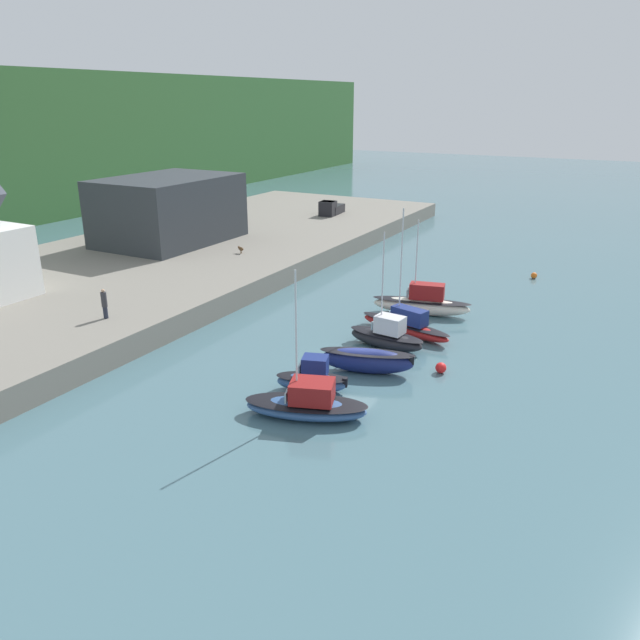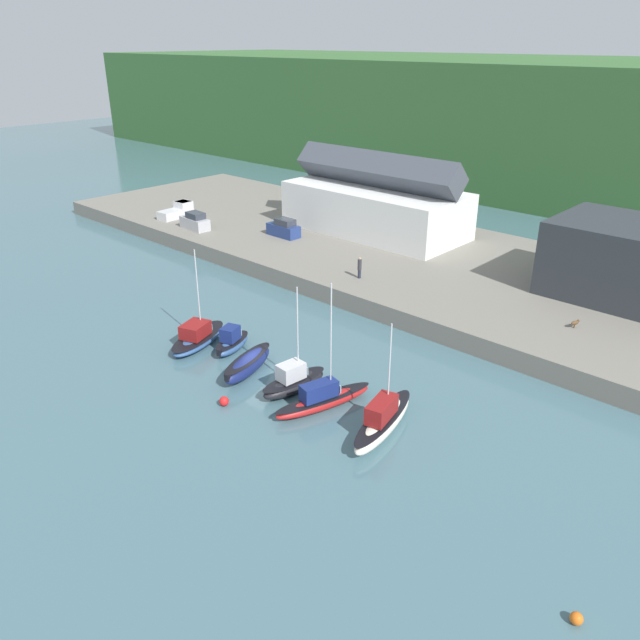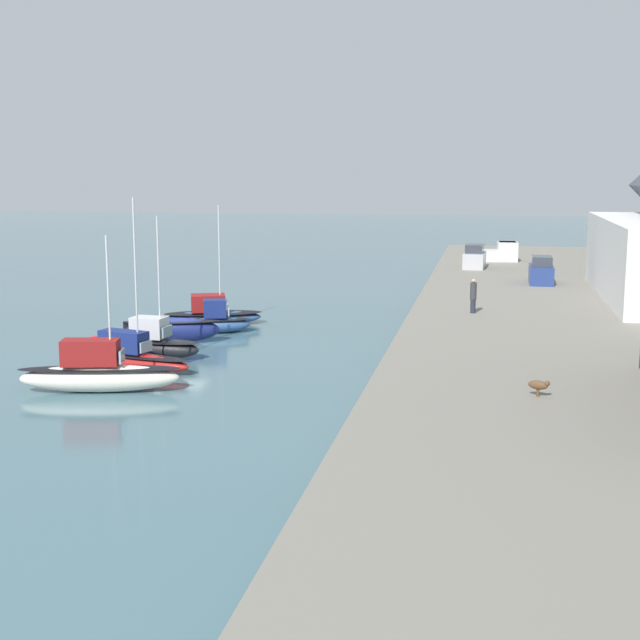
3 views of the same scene
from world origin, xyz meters
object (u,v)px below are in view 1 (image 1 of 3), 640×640
(moored_boat_1, at_px, (313,379))
(dog_on_quay, at_px, (241,249))
(moored_boat_3, at_px, (387,336))
(moored_boat_4, at_px, (406,325))
(person_on_quay, at_px, (104,303))
(mooring_buoy_1, at_px, (534,275))
(mooring_buoy_0, at_px, (441,368))
(moored_boat_0, at_px, (307,404))
(moored_boat_2, at_px, (367,360))
(moored_boat_5, at_px, (422,303))
(pickup_truck_1, at_px, (331,208))

(moored_boat_1, height_order, dog_on_quay, dog_on_quay)
(moored_boat_1, bearing_deg, moored_boat_3, -26.80)
(moored_boat_4, distance_m, person_on_quay, 21.38)
(moored_boat_3, xyz_separation_m, mooring_buoy_1, (23.06, -5.56, -0.57))
(dog_on_quay, distance_m, mooring_buoy_0, 29.10)
(moored_boat_0, relative_size, moored_boat_1, 1.81)
(moored_boat_0, relative_size, moored_boat_2, 1.33)
(moored_boat_2, height_order, mooring_buoy_0, moored_boat_2)
(moored_boat_3, bearing_deg, mooring_buoy_1, -7.87)
(person_on_quay, bearing_deg, moored_boat_4, -57.33)
(moored_boat_5, bearing_deg, moored_boat_4, 172.85)
(pickup_truck_1, bearing_deg, mooring_buoy_0, 120.31)
(moored_boat_3, bearing_deg, pickup_truck_1, 38.63)
(moored_boat_2, xyz_separation_m, pickup_truck_1, (39.84, 23.50, 1.78))
(moored_boat_1, xyz_separation_m, mooring_buoy_0, (6.08, -5.83, -0.43))
(moored_boat_0, bearing_deg, dog_on_quay, 22.52)
(moored_boat_0, relative_size, person_on_quay, 3.84)
(moored_boat_3, bearing_deg, moored_boat_5, 7.66)
(moored_boat_3, xyz_separation_m, moored_boat_4, (3.05, -0.21, -0.11))
(mooring_buoy_1, bearing_deg, moored_boat_0, 170.92)
(moored_boat_2, height_order, dog_on_quay, dog_on_quay)
(moored_boat_1, bearing_deg, mooring_buoy_1, -30.83)
(moored_boat_2, xyz_separation_m, moored_boat_3, (4.39, 0.53, 0.03))
(moored_boat_1, height_order, moored_boat_3, moored_boat_3)
(moored_boat_0, relative_size, dog_on_quay, 9.39)
(moored_boat_3, height_order, moored_boat_5, moored_boat_3)
(pickup_truck_1, xyz_separation_m, person_on_quay, (-43.88, -5.27, 0.28))
(moored_boat_3, bearing_deg, moored_boat_1, 177.58)
(person_on_quay, xyz_separation_m, dog_on_quay, (20.37, 3.00, -0.64))
(mooring_buoy_0, bearing_deg, pickup_truck_1, 36.23)
(moored_boat_0, bearing_deg, moored_boat_2, -23.09)
(dog_on_quay, bearing_deg, moored_boat_1, -115.62)
(moored_boat_5, bearing_deg, mooring_buoy_0, -166.97)
(pickup_truck_1, bearing_deg, moored_boat_2, 114.61)
(moored_boat_0, height_order, pickup_truck_1, moored_boat_0)
(pickup_truck_1, bearing_deg, mooring_buoy_1, 150.60)
(moored_boat_4, relative_size, person_on_quay, 4.29)
(moored_boat_0, relative_size, mooring_buoy_0, 11.90)
(moored_boat_2, height_order, moored_boat_3, moored_boat_3)
(moored_boat_2, relative_size, person_on_quay, 2.89)
(moored_boat_0, bearing_deg, mooring_buoy_1, -28.49)
(person_on_quay, bearing_deg, moored_boat_1, -89.66)
(moored_boat_5, xyz_separation_m, mooring_buoy_0, (-10.14, -4.92, -0.60))
(moored_boat_2, xyz_separation_m, mooring_buoy_1, (27.45, -5.03, -0.54))
(moored_boat_0, distance_m, moored_boat_2, 6.82)
(moored_boat_5, relative_size, mooring_buoy_1, 13.68)
(moored_boat_1, xyz_separation_m, moored_boat_5, (16.23, -0.91, 0.17))
(moored_boat_2, distance_m, dog_on_quay, 26.81)
(mooring_buoy_0, relative_size, mooring_buoy_1, 1.18)
(moored_boat_5, height_order, mooring_buoy_0, moored_boat_5)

